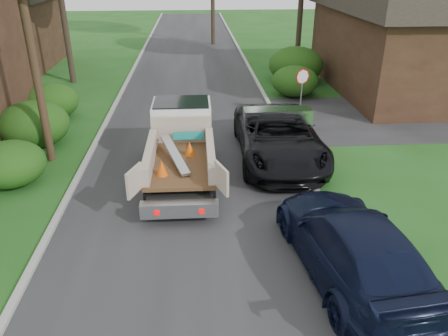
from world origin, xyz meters
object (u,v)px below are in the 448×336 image
at_px(stop_sign, 302,83).
at_px(utility_pole, 26,21).
at_px(navy_suv, 352,245).
at_px(flatbed_truck, 182,138).
at_px(house_right, 418,35).
at_px(black_pickup, 279,136).

bearing_deg(stop_sign, utility_pole, -159.38).
distance_m(stop_sign, navy_suv, 11.62).
bearing_deg(flatbed_truck, stop_sign, 43.78).
xyz_separation_m(utility_pole, house_right, (18.48, 9.02, -2.01)).
bearing_deg(house_right, stop_sign, -147.34).
height_order(flatbed_truck, black_pickup, flatbed_truck).
relative_size(stop_sign, navy_suv, 0.42).
xyz_separation_m(flatbed_truck, navy_suv, (4.18, -6.23, -0.39)).
bearing_deg(navy_suv, stop_sign, -103.44).
relative_size(utility_pole, black_pickup, 1.52).
relative_size(utility_pole, navy_suv, 1.70).
relative_size(stop_sign, flatbed_truck, 0.41).
xyz_separation_m(utility_pole, black_pickup, (8.78, -0.48, -4.26)).
relative_size(flatbed_truck, black_pickup, 0.92).
distance_m(stop_sign, flatbed_truck, 7.69).
height_order(stop_sign, black_pickup, stop_sign).
bearing_deg(black_pickup, utility_pole, 177.90).
bearing_deg(stop_sign, black_pickup, -112.90).
height_order(black_pickup, navy_suv, black_pickup).
height_order(utility_pole, house_right, utility_pole).
height_order(house_right, black_pickup, house_right).
height_order(utility_pole, navy_suv, utility_pole).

